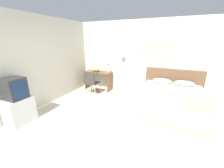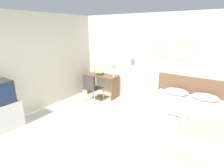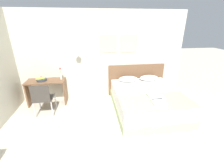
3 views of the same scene
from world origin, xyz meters
name	(u,v)px [view 1 (image 1 of 3)]	position (x,y,z in m)	size (l,w,h in m)	color
ground_plane	(101,137)	(0.00, 0.00, 0.00)	(24.00, 24.00, 0.00)	beige
wall_back	(138,58)	(0.01, 2.93, 1.33)	(5.47, 0.31, 2.65)	beige
wall_left	(15,67)	(-2.37, -0.05, 1.32)	(0.06, 5.90, 2.65)	beige
bed	(171,102)	(1.27, 1.82, 0.29)	(1.73, 2.05, 0.58)	#B2C693
headboard	(173,84)	(1.27, 2.87, 0.52)	(1.85, 0.06, 1.03)	brown
pillow_left	(162,81)	(0.93, 2.60, 0.65)	(0.60, 0.37, 0.16)	white
pillow_right	(185,83)	(1.61, 2.60, 0.65)	(0.60, 0.37, 0.16)	white
throw_blanket	(171,100)	(1.27, 1.22, 0.59)	(1.68, 0.82, 0.02)	#B2C693
folded_towel_near_foot	(173,97)	(1.31, 1.37, 0.63)	(0.35, 0.36, 0.06)	white
folded_towel_mid_bed	(170,101)	(1.25, 1.08, 0.63)	(0.28, 0.27, 0.06)	white
desk	(98,77)	(-1.52, 2.59, 0.51)	(1.08, 0.48, 0.74)	brown
desk_chair	(91,81)	(-1.46, 1.94, 0.52)	(0.47, 0.47, 0.89)	#3D3833
fruit_bowl	(96,71)	(-1.62, 2.57, 0.78)	(0.29, 0.28, 0.12)	#333842
flower_vase	(108,69)	(-1.08, 2.63, 0.88)	(0.06, 0.06, 0.35)	silver
tv_stand	(19,110)	(-2.10, -0.32, 0.32)	(0.44, 0.60, 0.64)	white
television	(14,88)	(-2.09, -0.32, 0.90)	(0.43, 0.41, 0.51)	#2D2D30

